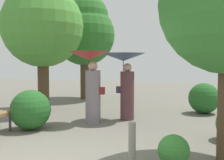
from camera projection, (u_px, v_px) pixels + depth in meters
The scene contains 8 objects.
person_left at pixel (91, 75), 7.64m from camera, with size 1.10×1.10×2.01m.
person_right at pixel (125, 72), 8.09m from camera, with size 1.30×1.30×1.98m.
tree_near_left at pixel (84, 30), 12.65m from camera, with size 2.82×2.82×4.90m.
tree_mid_left at pixel (42, 19), 9.49m from camera, with size 2.85×2.85×4.89m.
bush_path_right at pixel (204, 98), 9.10m from camera, with size 1.02×1.02×1.02m, color #235B23.
bush_behind_bench at pixel (174, 151), 4.46m from camera, with size 0.52×0.52×0.52m, color #387F33.
bush_far_side at pixel (31, 110), 6.90m from camera, with size 1.01×1.01×1.01m, color #235B23.
path_marker_post at pixel (132, 144), 4.46m from camera, with size 0.12×0.12×0.73m, color gray.
Camera 1 is at (2.09, -4.06, 1.70)m, focal length 43.84 mm.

